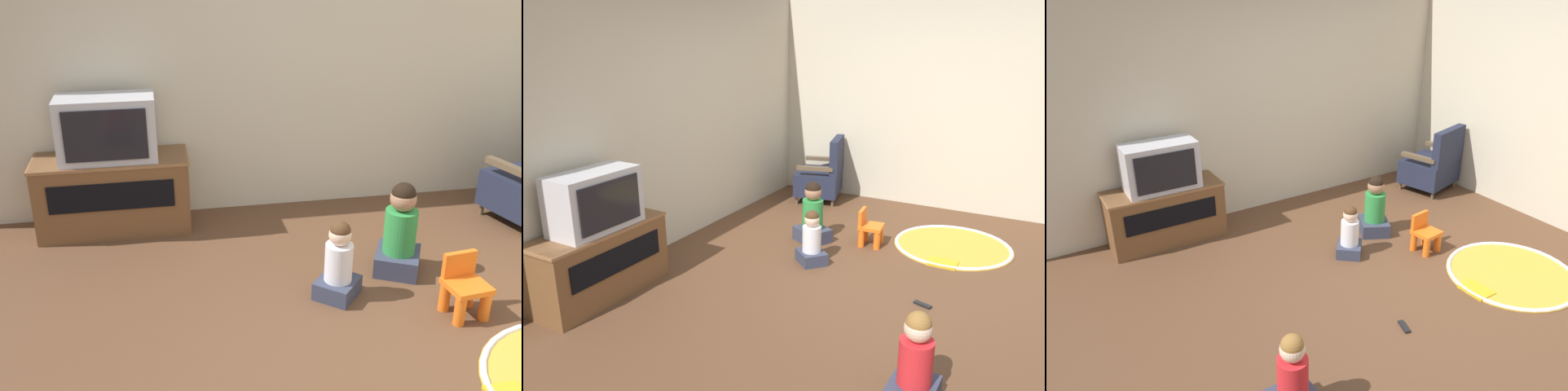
# 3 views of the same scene
# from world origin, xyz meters

# --- Properties ---
(ground_plane) EXTENTS (30.00, 30.00, 0.00)m
(ground_plane) POSITION_xyz_m (0.00, 0.00, 0.00)
(ground_plane) COLOR brown
(wall_back) EXTENTS (5.44, 0.12, 2.73)m
(wall_back) POSITION_xyz_m (-0.28, 2.24, 1.36)
(wall_back) COLOR beige
(wall_back) RESTS_ON ground_plane
(wall_right) EXTENTS (0.12, 5.30, 2.73)m
(wall_right) POSITION_xyz_m (2.38, -0.35, 1.36)
(wall_right) COLOR beige
(wall_right) RESTS_ON ground_plane
(tv_cabinet) EXTENTS (1.18, 0.47, 0.60)m
(tv_cabinet) POSITION_xyz_m (-1.45, 1.93, 0.31)
(tv_cabinet) COLOR brown
(tv_cabinet) RESTS_ON ground_plane
(television) EXTENTS (0.72, 0.38, 0.48)m
(television) POSITION_xyz_m (-1.45, 1.91, 0.84)
(television) COLOR #B7B7BC
(television) RESTS_ON tv_cabinet
(black_armchair) EXTENTS (0.77, 0.71, 0.85)m
(black_armchair) POSITION_xyz_m (1.90, 1.44, 0.33)
(black_armchair) COLOR brown
(black_armchair) RESTS_ON ground_plane
(yellow_kid_chair) EXTENTS (0.27, 0.26, 0.39)m
(yellow_kid_chair) POSITION_xyz_m (0.71, 0.33, 0.17)
(yellow_kid_chair) COLOR orange
(yellow_kid_chair) RESTS_ON ground_plane
(play_mat) EXTENTS (1.20, 1.20, 0.04)m
(play_mat) POSITION_xyz_m (1.07, -0.46, 0.01)
(play_mat) COLOR gold
(play_mat) RESTS_ON ground_plane
(child_watching_left) EXTENTS (0.42, 0.43, 0.66)m
(child_watching_left) POSITION_xyz_m (0.51, 0.90, 0.29)
(child_watching_left) COLOR #33384C
(child_watching_left) RESTS_ON ground_plane
(child_watching_center) EXTENTS (0.31, 0.28, 0.61)m
(child_watching_center) POSITION_xyz_m (-1.50, -0.75, 0.26)
(child_watching_center) COLOR #33384C
(child_watching_center) RESTS_ON ground_plane
(child_watching_right) EXTENTS (0.36, 0.36, 0.54)m
(child_watching_right) POSITION_xyz_m (-0.00, 0.66, 0.23)
(child_watching_right) COLOR #33384C
(child_watching_right) RESTS_ON ground_plane
(book) EXTENTS (0.20, 0.28, 0.02)m
(book) POSITION_xyz_m (0.58, -0.47, 0.01)
(book) COLOR gold
(book) RESTS_ON ground_plane
(remote_control) EXTENTS (0.09, 0.16, 0.02)m
(remote_control) POSITION_xyz_m (-0.31, -0.51, 0.01)
(remote_control) COLOR black
(remote_control) RESTS_ON ground_plane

